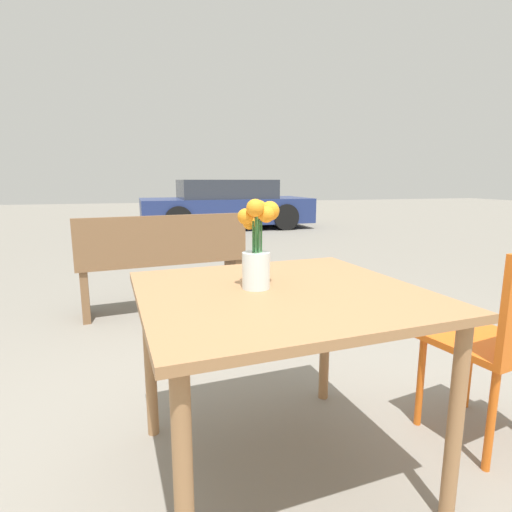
{
  "coord_description": "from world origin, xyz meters",
  "views": [
    {
      "loc": [
        -0.47,
        -1.32,
        1.13
      ],
      "look_at": [
        -0.08,
        0.04,
        0.86
      ],
      "focal_mm": 28.0,
      "sensor_mm": 36.0,
      "label": 1
    }
  ],
  "objects_px": {
    "parked_car": "(226,205)",
    "table_front": "(280,313)",
    "cafe_chair": "(504,335)",
    "bench_near": "(165,261)",
    "flower_vase": "(257,248)"
  },
  "relations": [
    {
      "from": "flower_vase",
      "to": "bench_near",
      "type": "distance_m",
      "value": 2.15
    },
    {
      "from": "table_front",
      "to": "flower_vase",
      "type": "height_order",
      "value": "flower_vase"
    },
    {
      "from": "table_front",
      "to": "flower_vase",
      "type": "relative_size",
      "value": 3.27
    },
    {
      "from": "flower_vase",
      "to": "table_front",
      "type": "bearing_deg",
      "value": -27.73
    },
    {
      "from": "cafe_chair",
      "to": "parked_car",
      "type": "height_order",
      "value": "parked_car"
    },
    {
      "from": "flower_vase",
      "to": "parked_car",
      "type": "height_order",
      "value": "parked_car"
    },
    {
      "from": "parked_car",
      "to": "flower_vase",
      "type": "bearing_deg",
      "value": -100.7
    },
    {
      "from": "cafe_chair",
      "to": "parked_car",
      "type": "relative_size",
      "value": 0.22
    },
    {
      "from": "cafe_chair",
      "to": "parked_car",
      "type": "xyz_separation_m",
      "value": [
        0.5,
        8.21,
        0.05
      ]
    },
    {
      "from": "table_front",
      "to": "parked_car",
      "type": "height_order",
      "value": "parked_car"
    },
    {
      "from": "cafe_chair",
      "to": "bench_near",
      "type": "distance_m",
      "value": 2.56
    },
    {
      "from": "table_front",
      "to": "cafe_chair",
      "type": "bearing_deg",
      "value": -6.26
    },
    {
      "from": "flower_vase",
      "to": "bench_near",
      "type": "height_order",
      "value": "flower_vase"
    },
    {
      "from": "parked_car",
      "to": "table_front",
      "type": "bearing_deg",
      "value": -100.13
    },
    {
      "from": "table_front",
      "to": "parked_car",
      "type": "relative_size",
      "value": 0.27
    }
  ]
}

